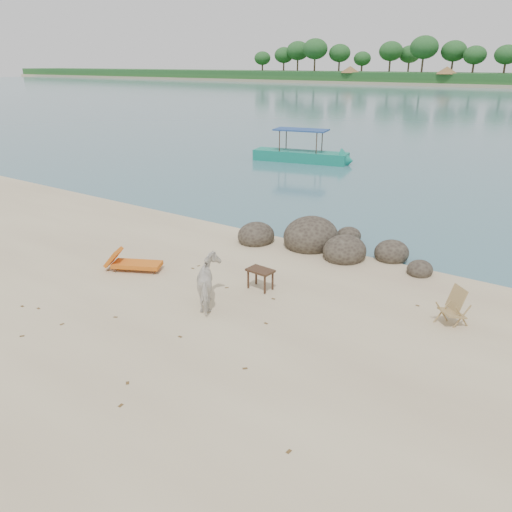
{
  "coord_description": "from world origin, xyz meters",
  "views": [
    {
      "loc": [
        7.37,
        -7.87,
        5.67
      ],
      "look_at": [
        0.55,
        2.0,
        1.0
      ],
      "focal_mm": 35.0,
      "sensor_mm": 36.0,
      "label": 1
    }
  ],
  "objects_px": {
    "boulders": "(320,242)",
    "side_table": "(260,280)",
    "lounge_chair": "(137,263)",
    "deck_chair": "(453,309)",
    "boat_near": "(301,135)",
    "cow": "(210,284)"
  },
  "relations": [
    {
      "from": "boulders",
      "to": "boat_near",
      "type": "xyz_separation_m",
      "value": [
        -8.29,
        13.15,
        1.33
      ]
    },
    {
      "from": "cow",
      "to": "lounge_chair",
      "type": "distance_m",
      "value": 3.24
    },
    {
      "from": "boulders",
      "to": "lounge_chair",
      "type": "distance_m",
      "value": 5.83
    },
    {
      "from": "boat_near",
      "to": "lounge_chair",
      "type": "bearing_deg",
      "value": -87.19
    },
    {
      "from": "side_table",
      "to": "deck_chair",
      "type": "relative_size",
      "value": 0.83
    },
    {
      "from": "boulders",
      "to": "deck_chair",
      "type": "xyz_separation_m",
      "value": [
        4.87,
        -2.8,
        0.17
      ]
    },
    {
      "from": "lounge_chair",
      "to": "deck_chair",
      "type": "xyz_separation_m",
      "value": [
        8.35,
        1.88,
        0.16
      ]
    },
    {
      "from": "boat_near",
      "to": "deck_chair",
      "type": "bearing_deg",
      "value": -62.75
    },
    {
      "from": "cow",
      "to": "deck_chair",
      "type": "relative_size",
      "value": 1.72
    },
    {
      "from": "boulders",
      "to": "boat_near",
      "type": "relative_size",
      "value": 0.98
    },
    {
      "from": "deck_chair",
      "to": "boat_near",
      "type": "distance_m",
      "value": 20.71
    },
    {
      "from": "boulders",
      "to": "side_table",
      "type": "relative_size",
      "value": 9.17
    },
    {
      "from": "cow",
      "to": "boat_near",
      "type": "distance_m",
      "value": 20.03
    },
    {
      "from": "lounge_chair",
      "to": "deck_chair",
      "type": "bearing_deg",
      "value": -14.01
    },
    {
      "from": "side_table",
      "to": "cow",
      "type": "bearing_deg",
      "value": -104.03
    },
    {
      "from": "lounge_chair",
      "to": "deck_chair",
      "type": "relative_size",
      "value": 2.08
    },
    {
      "from": "cow",
      "to": "side_table",
      "type": "height_order",
      "value": "cow"
    },
    {
      "from": "lounge_chair",
      "to": "boat_near",
      "type": "relative_size",
      "value": 0.27
    },
    {
      "from": "cow",
      "to": "side_table",
      "type": "bearing_deg",
      "value": -150.28
    },
    {
      "from": "side_table",
      "to": "deck_chair",
      "type": "xyz_separation_m",
      "value": [
        4.69,
        0.92,
        0.14
      ]
    },
    {
      "from": "side_table",
      "to": "boat_near",
      "type": "relative_size",
      "value": 0.11
    },
    {
      "from": "lounge_chair",
      "to": "deck_chair",
      "type": "distance_m",
      "value": 8.56
    }
  ]
}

